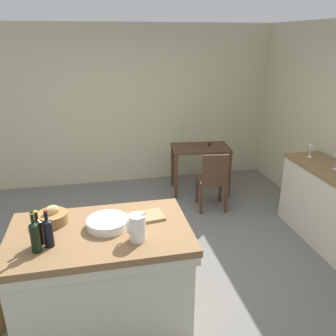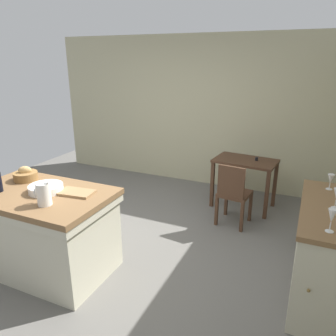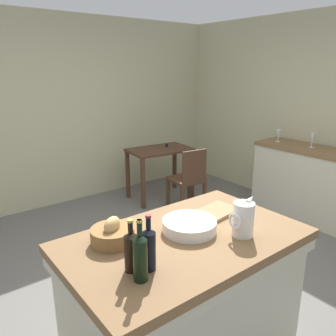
{
  "view_description": "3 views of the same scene",
  "coord_description": "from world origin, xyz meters",
  "px_view_note": "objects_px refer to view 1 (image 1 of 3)",
  "views": [
    {
      "loc": [
        -0.43,
        -3.16,
        2.39
      ],
      "look_at": [
        0.37,
        0.6,
        0.92
      ],
      "focal_mm": 36.95,
      "sensor_mm": 36.0,
      "label": 1
    },
    {
      "loc": [
        1.99,
        -2.89,
        2.2
      ],
      "look_at": [
        0.47,
        0.51,
        0.94
      ],
      "focal_mm": 34.69,
      "sensor_mm": 36.0,
      "label": 2
    },
    {
      "loc": [
        -1.7,
        -2.04,
        1.9
      ],
      "look_at": [
        0.32,
        0.55,
        0.92
      ],
      "focal_mm": 36.11,
      "sensor_mm": 36.0,
      "label": 3
    }
  ],
  "objects_px": {
    "wine_bottle_dark": "(48,232)",
    "wine_bottle_green": "(35,236)",
    "writing_desk": "(200,154)",
    "bread_basket": "(52,217)",
    "side_cabinet": "(327,205)",
    "pitcher": "(137,227)",
    "wooden_chair": "(213,179)",
    "wine_glass_middle": "(311,149)",
    "wine_bottle_amber": "(38,231)",
    "wash_bowl": "(107,223)",
    "island_table": "(103,272)",
    "cutting_board": "(143,217)"
  },
  "relations": [
    {
      "from": "wooden_chair",
      "to": "wine_glass_middle",
      "type": "height_order",
      "value": "wine_glass_middle"
    },
    {
      "from": "writing_desk",
      "to": "wine_bottle_dark",
      "type": "relative_size",
      "value": 3.15
    },
    {
      "from": "cutting_board",
      "to": "wine_bottle_amber",
      "type": "height_order",
      "value": "wine_bottle_amber"
    },
    {
      "from": "wooden_chair",
      "to": "wash_bowl",
      "type": "height_order",
      "value": "wash_bowl"
    },
    {
      "from": "wash_bowl",
      "to": "wine_bottle_dark",
      "type": "xyz_separation_m",
      "value": [
        -0.44,
        -0.19,
        0.09
      ]
    },
    {
      "from": "side_cabinet",
      "to": "writing_desk",
      "type": "height_order",
      "value": "side_cabinet"
    },
    {
      "from": "island_table",
      "to": "wash_bowl",
      "type": "bearing_deg",
      "value": 31.6
    },
    {
      "from": "wine_bottle_amber",
      "to": "island_table",
      "type": "bearing_deg",
      "value": 12.92
    },
    {
      "from": "side_cabinet",
      "to": "wine_bottle_green",
      "type": "xyz_separation_m",
      "value": [
        -3.19,
        -0.97,
        0.57
      ]
    },
    {
      "from": "wooden_chair",
      "to": "island_table",
      "type": "bearing_deg",
      "value": -131.95
    },
    {
      "from": "wash_bowl",
      "to": "wine_glass_middle",
      "type": "bearing_deg",
      "value": 24.14
    },
    {
      "from": "island_table",
      "to": "cutting_board",
      "type": "xyz_separation_m",
      "value": [
        0.38,
        0.13,
        0.43
      ]
    },
    {
      "from": "writing_desk",
      "to": "bread_basket",
      "type": "relative_size",
      "value": 3.69
    },
    {
      "from": "wine_glass_middle",
      "to": "wine_bottle_amber",
      "type": "bearing_deg",
      "value": -157.19
    },
    {
      "from": "pitcher",
      "to": "wine_glass_middle",
      "type": "distance_m",
      "value": 2.81
    },
    {
      "from": "pitcher",
      "to": "wine_bottle_amber",
      "type": "relative_size",
      "value": 0.91
    },
    {
      "from": "wooden_chair",
      "to": "writing_desk",
      "type": "bearing_deg",
      "value": 89.03
    },
    {
      "from": "wash_bowl",
      "to": "wine_bottle_green",
      "type": "height_order",
      "value": "wine_bottle_green"
    },
    {
      "from": "pitcher",
      "to": "cutting_board",
      "type": "xyz_separation_m",
      "value": [
        0.09,
        0.33,
        -0.1
      ]
    },
    {
      "from": "wash_bowl",
      "to": "wine_bottle_dark",
      "type": "relative_size",
      "value": 1.13
    },
    {
      "from": "island_table",
      "to": "wine_glass_middle",
      "type": "relative_size",
      "value": 9.21
    },
    {
      "from": "bread_basket",
      "to": "wine_bottle_amber",
      "type": "distance_m",
      "value": 0.32
    },
    {
      "from": "pitcher",
      "to": "island_table",
      "type": "bearing_deg",
      "value": 144.79
    },
    {
      "from": "cutting_board",
      "to": "wine_bottle_dark",
      "type": "distance_m",
      "value": 0.81
    },
    {
      "from": "writing_desk",
      "to": "wine_glass_middle",
      "type": "distance_m",
      "value": 1.69
    },
    {
      "from": "writing_desk",
      "to": "wooden_chair",
      "type": "bearing_deg",
      "value": -90.97
    },
    {
      "from": "bread_basket",
      "to": "cutting_board",
      "type": "distance_m",
      "value": 0.77
    },
    {
      "from": "side_cabinet",
      "to": "wine_bottle_dark",
      "type": "relative_size",
      "value": 4.46
    },
    {
      "from": "cutting_board",
      "to": "wine_bottle_dark",
      "type": "xyz_separation_m",
      "value": [
        -0.75,
        -0.28,
        0.11
      ]
    },
    {
      "from": "side_cabinet",
      "to": "bread_basket",
      "type": "distance_m",
      "value": 3.2
    },
    {
      "from": "wooden_chair",
      "to": "wine_bottle_dark",
      "type": "bearing_deg",
      "value": -135.64
    },
    {
      "from": "island_table",
      "to": "wooden_chair",
      "type": "distance_m",
      "value": 2.42
    },
    {
      "from": "wine_bottle_dark",
      "to": "wine_glass_middle",
      "type": "xyz_separation_m",
      "value": [
        3.09,
        1.37,
        0.02
      ]
    },
    {
      "from": "bread_basket",
      "to": "wine_glass_middle",
      "type": "xyz_separation_m",
      "value": [
        3.1,
        1.02,
        0.08
      ]
    },
    {
      "from": "writing_desk",
      "to": "wash_bowl",
      "type": "xyz_separation_m",
      "value": [
        -1.56,
        -2.42,
        0.31
      ]
    },
    {
      "from": "wooden_chair",
      "to": "wine_bottle_dark",
      "type": "distance_m",
      "value": 2.84
    },
    {
      "from": "wine_glass_middle",
      "to": "wash_bowl",
      "type": "bearing_deg",
      "value": -155.86
    },
    {
      "from": "wine_bottle_dark",
      "to": "wine_bottle_green",
      "type": "relative_size",
      "value": 0.94
    },
    {
      "from": "side_cabinet",
      "to": "pitcher",
      "type": "height_order",
      "value": "pitcher"
    },
    {
      "from": "side_cabinet",
      "to": "writing_desk",
      "type": "distance_m",
      "value": 2.03
    },
    {
      "from": "wine_bottle_dark",
      "to": "side_cabinet",
      "type": "bearing_deg",
      "value": 16.42
    },
    {
      "from": "wooden_chair",
      "to": "pitcher",
      "type": "bearing_deg",
      "value": -123.61
    },
    {
      "from": "writing_desk",
      "to": "bread_basket",
      "type": "xyz_separation_m",
      "value": [
        -2.02,
        -2.25,
        0.33
      ]
    },
    {
      "from": "island_table",
      "to": "side_cabinet",
      "type": "bearing_deg",
      "value": 15.69
    },
    {
      "from": "wine_bottle_green",
      "to": "wash_bowl",
      "type": "bearing_deg",
      "value": 24.6
    },
    {
      "from": "pitcher",
      "to": "bread_basket",
      "type": "bearing_deg",
      "value": 148.59
    },
    {
      "from": "wooden_chair",
      "to": "wash_bowl",
      "type": "relative_size",
      "value": 2.58
    },
    {
      "from": "pitcher",
      "to": "wine_bottle_dark",
      "type": "xyz_separation_m",
      "value": [
        -0.66,
        0.05,
        0.01
      ]
    },
    {
      "from": "wash_bowl",
      "to": "cutting_board",
      "type": "distance_m",
      "value": 0.32
    },
    {
      "from": "pitcher",
      "to": "wash_bowl",
      "type": "relative_size",
      "value": 0.75
    }
  ]
}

